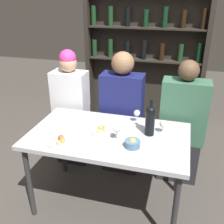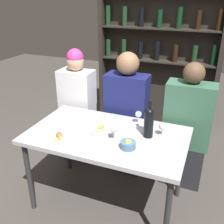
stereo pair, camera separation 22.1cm
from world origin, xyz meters
The scene contains 13 objects.
ground_plane centered at (0.00, 0.00, 0.00)m, with size 10.00×10.00×0.00m, color #47423D.
dining_table centered at (0.00, 0.00, 0.67)m, with size 1.32×0.77×0.73m.
wine_rack_wall centered at (0.00, 1.81, 1.10)m, with size 1.67×0.21×2.07m.
wine_bottle centered at (0.33, 0.09, 0.87)m, with size 0.08×0.08×0.32m.
wine_glass_0 centered at (0.09, -0.07, 0.83)m, with size 0.07×0.07×0.13m.
wine_glass_1 centered at (0.43, 0.14, 0.81)m, with size 0.06×0.06×0.11m.
wine_glass_2 centered at (0.19, 0.28, 0.81)m, with size 0.06×0.06×0.12m.
food_plate_0 centered at (-0.31, -0.22, 0.74)m, with size 0.24×0.24×0.05m.
food_plate_1 centered at (-0.06, 0.02, 0.74)m, with size 0.21×0.21×0.05m.
snack_bowl centered at (0.23, -0.14, 0.76)m, with size 0.12×0.12×0.08m.
seated_person_left centered at (-0.58, 0.56, 0.62)m, with size 0.36×0.22×1.29m.
seated_person_center centered at (-0.02, 0.56, 0.62)m, with size 0.42×0.22×1.30m.
seated_person_right centered at (0.59, 0.56, 0.59)m, with size 0.44×0.22×1.26m.
Camera 1 is at (0.54, -1.82, 1.81)m, focal length 42.00 mm.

